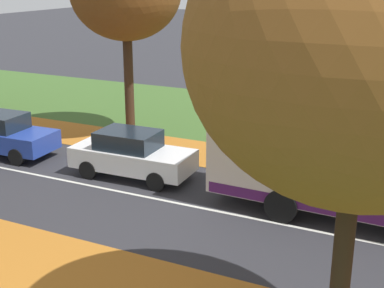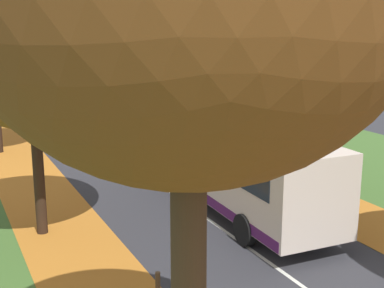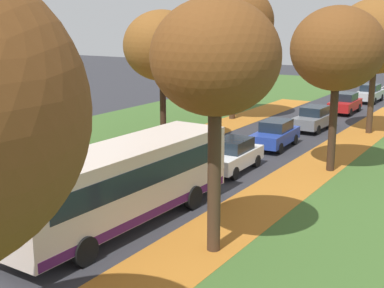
{
  "view_description": "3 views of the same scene",
  "coord_description": "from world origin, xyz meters",
  "px_view_note": "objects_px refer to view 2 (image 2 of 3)",
  "views": [
    {
      "loc": [
        -13.3,
        10.38,
        6.74
      ],
      "look_at": [
        -0.7,
        16.46,
        2.22
      ],
      "focal_mm": 50.0,
      "sensor_mm": 36.0,
      "label": 1
    },
    {
      "loc": [
        -7.76,
        -4.51,
        6.48
      ],
      "look_at": [
        0.37,
        12.34,
        2.11
      ],
      "focal_mm": 50.0,
      "sensor_mm": 36.0,
      "label": 2
    },
    {
      "loc": [
        13.28,
        -3.29,
        7.48
      ],
      "look_at": [
        1.19,
        16.15,
        2.08
      ],
      "focal_mm": 50.0,
      "sensor_mm": 36.0,
      "label": 3
    }
  ],
  "objects_px": {
    "tree_right_near": "(329,25)",
    "bus": "(230,160)",
    "car_white_lead": "(145,137)",
    "tree_right_mid": "(197,28)",
    "bollard_fourth": "(158,287)",
    "tree_right_far": "(125,21)",
    "car_silver_trailing": "(44,82)",
    "car_blue_following": "(107,118)",
    "tree_left_near": "(30,47)",
    "car_grey_third_in_line": "(84,104)",
    "car_red_fourth_in_line": "(57,90)"
  },
  "relations": [
    {
      "from": "car_red_fourth_in_line",
      "to": "tree_right_near",
      "type": "bearing_deg",
      "value": -82.07
    },
    {
      "from": "tree_right_near",
      "to": "tree_right_far",
      "type": "height_order",
      "value": "tree_right_far"
    },
    {
      "from": "car_blue_following",
      "to": "car_silver_trailing",
      "type": "relative_size",
      "value": 1.02
    },
    {
      "from": "tree_left_near",
      "to": "bollard_fourth",
      "type": "bearing_deg",
      "value": -72.87
    },
    {
      "from": "bus",
      "to": "car_red_fourth_in_line",
      "type": "relative_size",
      "value": 2.48
    },
    {
      "from": "car_white_lead",
      "to": "car_red_fourth_in_line",
      "type": "xyz_separation_m",
      "value": [
        -0.09,
        19.79,
        0.0
      ]
    },
    {
      "from": "tree_left_near",
      "to": "bollard_fourth",
      "type": "relative_size",
      "value": 10.86
    },
    {
      "from": "tree_right_near",
      "to": "car_blue_following",
      "type": "distance_m",
      "value": 15.97
    },
    {
      "from": "tree_left_near",
      "to": "car_red_fourth_in_line",
      "type": "distance_m",
      "value": 29.12
    },
    {
      "from": "bus",
      "to": "car_blue_following",
      "type": "height_order",
      "value": "bus"
    },
    {
      "from": "tree_left_near",
      "to": "tree_right_near",
      "type": "xyz_separation_m",
      "value": [
        10.4,
        -0.5,
        0.58
      ]
    },
    {
      "from": "tree_right_far",
      "to": "bollard_fourth",
      "type": "bearing_deg",
      "value": -107.52
    },
    {
      "from": "tree_left_near",
      "to": "car_grey_third_in_line",
      "type": "xyz_separation_m",
      "value": [
        6.57,
        20.11,
        -4.88
      ]
    },
    {
      "from": "car_red_fourth_in_line",
      "to": "bollard_fourth",
      "type": "bearing_deg",
      "value": -98.11
    },
    {
      "from": "tree_right_mid",
      "to": "car_grey_third_in_line",
      "type": "height_order",
      "value": "tree_right_mid"
    },
    {
      "from": "car_white_lead",
      "to": "tree_right_near",
      "type": "bearing_deg",
      "value": -65.94
    },
    {
      "from": "tree_right_mid",
      "to": "car_red_fourth_in_line",
      "type": "xyz_separation_m",
      "value": [
        -4.27,
        17.11,
        -5.22
      ]
    },
    {
      "from": "tree_right_near",
      "to": "tree_right_mid",
      "type": "distance_m",
      "value": 11.38
    },
    {
      "from": "car_blue_following",
      "to": "car_red_fourth_in_line",
      "type": "distance_m",
      "value": 14.03
    },
    {
      "from": "car_white_lead",
      "to": "car_red_fourth_in_line",
      "type": "relative_size",
      "value": 1.01
    },
    {
      "from": "tree_right_far",
      "to": "car_white_lead",
      "type": "bearing_deg",
      "value": -105.25
    },
    {
      "from": "bus",
      "to": "car_red_fourth_in_line",
      "type": "distance_m",
      "value": 28.35
    },
    {
      "from": "bus",
      "to": "car_blue_following",
      "type": "relative_size",
      "value": 2.45
    },
    {
      "from": "bus",
      "to": "car_white_lead",
      "type": "height_order",
      "value": "bus"
    },
    {
      "from": "car_blue_following",
      "to": "car_grey_third_in_line",
      "type": "height_order",
      "value": "same"
    },
    {
      "from": "tree_right_near",
      "to": "bus",
      "type": "distance_m",
      "value": 6.02
    },
    {
      "from": "car_red_fourth_in_line",
      "to": "tree_right_far",
      "type": "bearing_deg",
      "value": -62.18
    },
    {
      "from": "tree_right_mid",
      "to": "bus",
      "type": "distance_m",
      "value": 12.75
    },
    {
      "from": "tree_right_mid",
      "to": "bollard_fourth",
      "type": "xyz_separation_m",
      "value": [
        -9.03,
        -16.29,
        -5.66
      ]
    },
    {
      "from": "bus",
      "to": "car_grey_third_in_line",
      "type": "relative_size",
      "value": 2.47
    },
    {
      "from": "tree_right_far",
      "to": "tree_right_near",
      "type": "bearing_deg",
      "value": -89.07
    },
    {
      "from": "tree_right_far",
      "to": "bus",
      "type": "bearing_deg",
      "value": -99.43
    },
    {
      "from": "tree_right_mid",
      "to": "car_silver_trailing",
      "type": "relative_size",
      "value": 1.93
    },
    {
      "from": "tree_left_near",
      "to": "car_white_lead",
      "type": "relative_size",
      "value": 1.91
    },
    {
      "from": "tree_right_near",
      "to": "tree_right_mid",
      "type": "relative_size",
      "value": 1.01
    },
    {
      "from": "tree_right_near",
      "to": "car_grey_third_in_line",
      "type": "bearing_deg",
      "value": 100.53
    },
    {
      "from": "tree_left_near",
      "to": "car_white_lead",
      "type": "height_order",
      "value": "tree_left_near"
    },
    {
      "from": "car_silver_trailing",
      "to": "car_white_lead",
      "type": "bearing_deg",
      "value": -90.24
    },
    {
      "from": "car_white_lead",
      "to": "car_grey_third_in_line",
      "type": "distance_m",
      "value": 11.92
    },
    {
      "from": "bollard_fourth",
      "to": "tree_right_far",
      "type": "bearing_deg",
      "value": 72.48
    },
    {
      "from": "car_blue_following",
      "to": "tree_right_near",
      "type": "bearing_deg",
      "value": -74.42
    },
    {
      "from": "car_white_lead",
      "to": "car_blue_following",
      "type": "relative_size",
      "value": 0.99
    },
    {
      "from": "tree_right_far",
      "to": "car_grey_third_in_line",
      "type": "relative_size",
      "value": 2.07
    },
    {
      "from": "bollard_fourth",
      "to": "car_grey_third_in_line",
      "type": "relative_size",
      "value": 0.18
    },
    {
      "from": "tree_right_near",
      "to": "bus",
      "type": "xyz_separation_m",
      "value": [
        -3.92,
        0.15,
        -4.57
      ]
    },
    {
      "from": "tree_right_far",
      "to": "bollard_fourth",
      "type": "xyz_separation_m",
      "value": [
        -8.38,
        -26.54,
        -5.97
      ]
    },
    {
      "from": "tree_right_far",
      "to": "car_grey_third_in_line",
      "type": "bearing_deg",
      "value": -163.7
    },
    {
      "from": "car_grey_third_in_line",
      "to": "car_red_fourth_in_line",
      "type": "bearing_deg",
      "value": 91.02
    },
    {
      "from": "bollard_fourth",
      "to": "car_white_lead",
      "type": "relative_size",
      "value": 0.18
    },
    {
      "from": "bollard_fourth",
      "to": "bus",
      "type": "xyz_separation_m",
      "value": [
        4.81,
        5.06,
        1.33
      ]
    }
  ]
}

